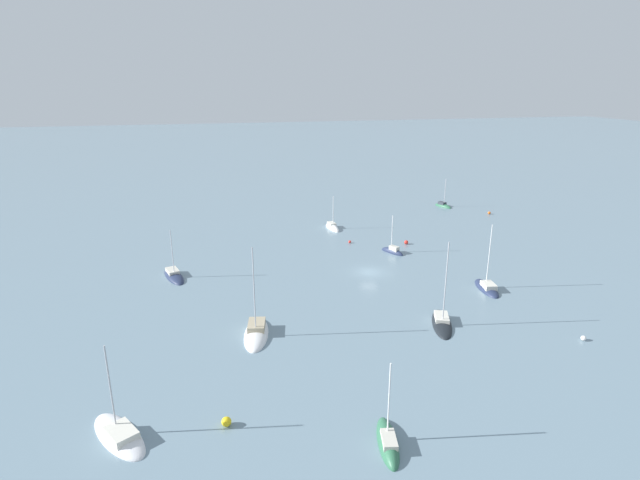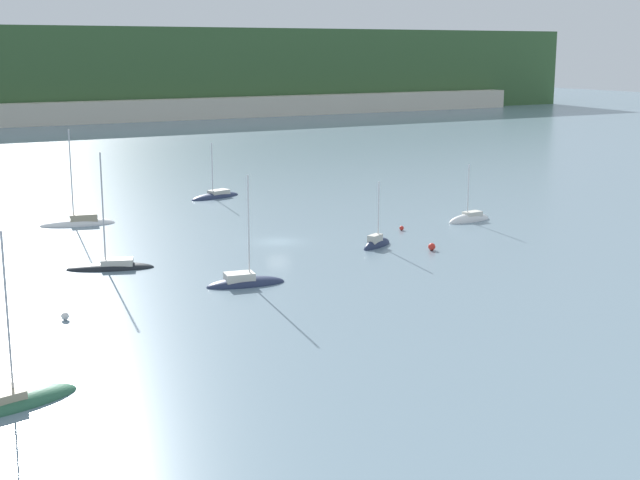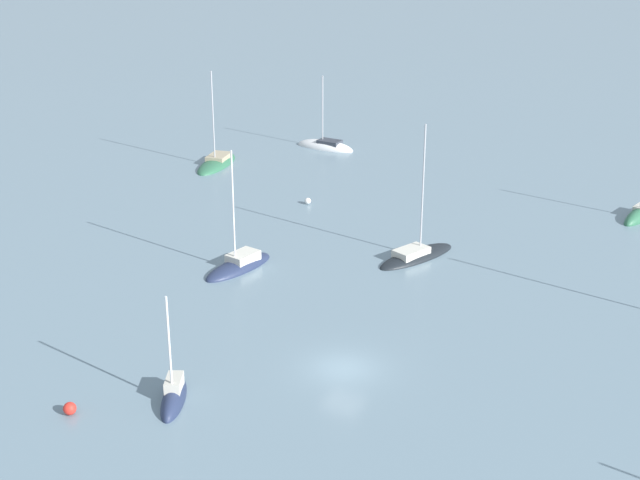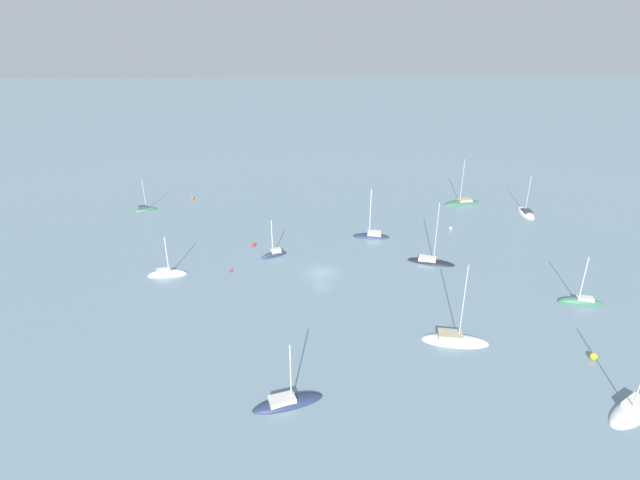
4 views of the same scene
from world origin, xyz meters
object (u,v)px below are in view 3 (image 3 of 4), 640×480
Objects in this scene: sailboat_1 at (217,164)px; sailboat_7 at (174,398)px; sailboat_5 at (325,147)px; mooring_buoy_2 at (70,409)px; mooring_buoy_0 at (308,201)px; sailboat_9 at (416,256)px; sailboat_3 at (239,266)px; sailboat_8 at (640,216)px.

sailboat_1 reaches higher than sailboat_7.
sailboat_5 is 12.44× the size of mooring_buoy_2.
mooring_buoy_2 is (38.31, 5.66, 0.07)m from mooring_buoy_0.
sailboat_9 reaches higher than sailboat_7.
sailboat_5 is 58.46m from mooring_buoy_2.
sailboat_5 is 34.15m from sailboat_9.
mooring_buoy_0 is at bearing 169.29° from sailboat_7.
mooring_buoy_2 is at bearing 17.37° from sailboat_3.
sailboat_7 is at bearing -167.85° from sailboat_9.
sailboat_9 is at bearing 131.85° from sailboat_5.
sailboat_8 is (7.79, 36.14, 0.01)m from sailboat_5.
sailboat_3 is at bearing -31.68° from sailboat_8.
mooring_buoy_0 is at bearing -57.09° from sailboat_8.
sailboat_5 is (-11.54, 7.27, -0.02)m from sailboat_1.
sailboat_1 is 32.60m from sailboat_9.
sailboat_9 is (14.74, 29.07, 0.03)m from sailboat_1.
sailboat_3 is 1.11× the size of sailboat_5.
sailboat_3 is 19.70m from sailboat_7.
mooring_buoy_0 is (-34.41, -9.91, 0.17)m from sailboat_7.
sailboat_8 is (-45.23, 18.47, -0.06)m from sailboat_7.
sailboat_3 is 1.23× the size of sailboat_8.
sailboat_7 is (53.01, 17.67, 0.07)m from sailboat_5.
sailboat_7 is (41.47, 24.93, 0.04)m from sailboat_1.
sailboat_5 reaches higher than mooring_buoy_2.
sailboat_7 is at bearing 18.57° from sailboat_1.
sailboat_8 is 13.88× the size of mooring_buoy_0.
sailboat_7 is at bearing 16.07° from mooring_buoy_0.
sailboat_9 is (26.28, 21.81, 0.05)m from sailboat_5.
mooring_buoy_0 is (18.60, 7.76, 0.23)m from sailboat_5.
sailboat_9 reaches higher than sailboat_5.
mooring_buoy_0 is (-7.68, -14.05, 0.18)m from sailboat_9.
sailboat_8 is at bearing 110.85° from mooring_buoy_0.
sailboat_5 is 15.33× the size of mooring_buoy_0.
sailboat_7 is (18.31, 7.28, 0.01)m from sailboat_3.
sailboat_1 is 49.85m from mooring_buoy_2.
sailboat_5 reaches higher than mooring_buoy_0.
sailboat_7 is 12.53× the size of mooring_buoy_0.
mooring_buoy_0 is 0.81× the size of mooring_buoy_2.
sailboat_8 is (-3.75, 43.41, -0.01)m from sailboat_1.
mooring_buoy_2 is at bearing -74.32° from sailboat_7.
sailboat_3 is 1.36× the size of sailboat_7.
sailboat_1 is 29.12m from sailboat_3.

